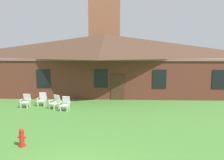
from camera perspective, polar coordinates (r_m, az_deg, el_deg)
name	(u,v)px	position (r m, az deg, el deg)	size (l,w,h in m)	color
brick_building	(105,62)	(23.48, -1.74, 4.65)	(24.72, 10.40, 5.69)	brown
dome_tower	(105,21)	(37.80, -1.72, 14.48)	(5.18, 5.18, 18.94)	#93563D
lawn_chair_by_porch	(26,100)	(17.46, -20.76, -4.81)	(0.67, 0.70, 0.96)	silver
lawn_chair_near_door	(42,99)	(17.62, -17.08, -4.54)	(0.66, 0.69, 0.96)	white
lawn_chair_left_end	(55,102)	(16.47, -14.03, -5.27)	(0.84, 0.86, 0.96)	white
lawn_chair_middle	(65,103)	(15.80, -11.62, -5.74)	(0.68, 0.71, 0.96)	white
fire_hydrant	(22,138)	(10.68, -21.69, -13.36)	(0.36, 0.28, 0.79)	red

